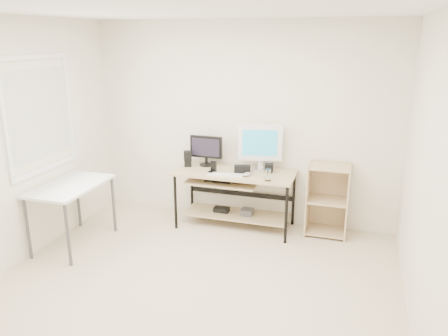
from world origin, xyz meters
TOP-DOWN VIEW (x-y plane):
  - room at (-0.14, 0.04)m, footprint 4.01×4.01m
  - desk at (-0.03, 1.66)m, footprint 1.50×0.65m
  - side_table at (-1.68, 0.60)m, footprint 0.60×1.00m
  - shelf_unit at (1.15, 1.82)m, footprint 0.50×0.40m
  - black_monitor at (-0.44, 1.81)m, footprint 0.43×0.18m
  - white_imac at (0.27, 1.83)m, footprint 0.55×0.18m
  - keyboard at (-0.08, 1.47)m, footprint 0.45×0.17m
  - mouse at (0.18, 1.53)m, footprint 0.12×0.15m
  - center_speaker at (0.10, 1.61)m, footprint 0.22×0.14m
  - speaker_left at (-0.66, 1.70)m, footprint 0.13×0.13m
  - speaker_right at (0.41, 1.76)m, footprint 0.10×0.10m
  - audio_controller at (-0.26, 1.56)m, footprint 0.07×0.05m
  - volume_puck at (-0.27, 1.50)m, footprint 0.08×0.08m
  - smartphone at (0.14, 1.61)m, footprint 0.08×0.14m
  - coaster at (0.47, 1.41)m, footprint 0.11×0.11m
  - drinking_glass at (0.47, 1.41)m, footprint 0.08×0.08m

SIDE VIEW (x-z plane):
  - shelf_unit at x=1.15m, z-range 0.00..0.90m
  - desk at x=-0.03m, z-range 0.16..0.91m
  - side_table at x=-1.68m, z-range 0.30..1.05m
  - coaster at x=0.47m, z-range 0.75..0.76m
  - smartphone at x=0.14m, z-range 0.75..0.76m
  - keyboard at x=-0.08m, z-range 0.75..0.77m
  - volume_puck at x=-0.27m, z-range 0.75..0.78m
  - mouse at x=0.18m, z-range 0.75..0.79m
  - center_speaker at x=0.10m, z-range 0.75..0.85m
  - speaker_right at x=0.41m, z-range 0.75..0.86m
  - audio_controller at x=-0.26m, z-range 0.75..0.89m
  - drinking_glass at x=0.47m, z-range 0.76..0.90m
  - speaker_left at x=-0.66m, z-range 0.76..0.96m
  - black_monitor at x=-0.44m, z-range 0.78..1.18m
  - white_imac at x=0.27m, z-range 0.80..1.39m
  - room at x=-0.14m, z-range 0.01..2.63m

